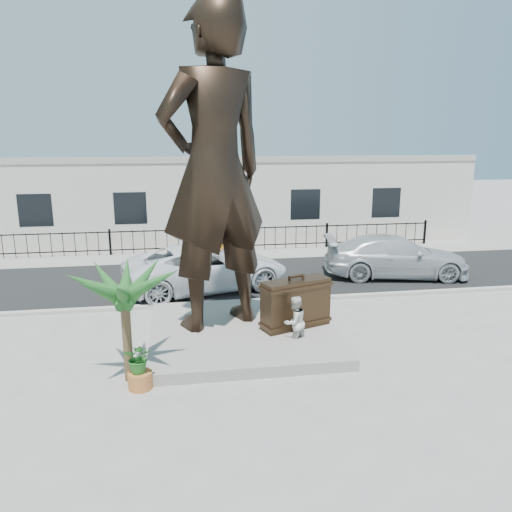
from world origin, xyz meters
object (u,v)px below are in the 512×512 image
at_px(statue, 214,171).
at_px(car_white, 207,267).
at_px(tourist, 295,322).
at_px(suitcase, 296,303).

distance_m(statue, car_white, 5.89).
bearing_deg(tourist, car_white, -98.90).
xyz_separation_m(tourist, car_white, (-2.04, 5.80, 0.14)).
height_order(statue, tourist, statue).
bearing_deg(statue, car_white, -114.31).
bearing_deg(statue, suitcase, 139.87).
bearing_deg(tourist, statue, -62.41).
relative_size(statue, suitcase, 4.46).
xyz_separation_m(suitcase, car_white, (-2.24, 5.05, -0.14)).
bearing_deg(tourist, suitcase, -133.51).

